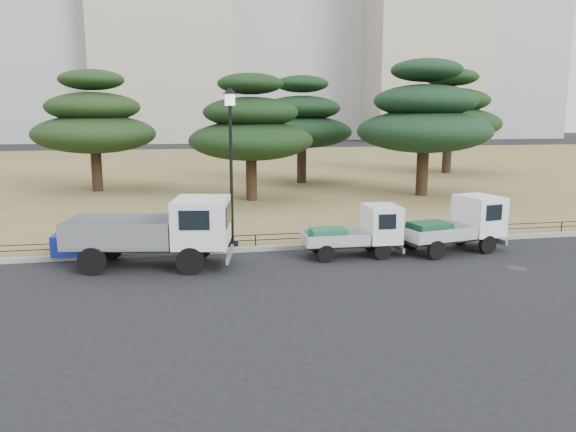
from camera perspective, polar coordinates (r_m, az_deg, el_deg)
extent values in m
plane|color=black|center=(17.11, 1.34, -5.47)|extent=(220.00, 220.00, 0.00)
cube|color=olive|center=(47.02, -6.97, 4.66)|extent=(120.00, 56.00, 0.15)
cube|color=gray|center=(19.55, -0.35, -3.21)|extent=(120.00, 0.25, 0.16)
cylinder|color=black|center=(16.72, -9.89, -4.52)|extent=(0.85, 0.32, 0.83)
cylinder|color=black|center=(18.46, -9.02, -3.08)|extent=(0.85, 0.32, 0.83)
cylinder|color=black|center=(17.40, -19.29, -4.37)|extent=(0.85, 0.32, 0.83)
cylinder|color=black|center=(19.08, -17.60, -3.01)|extent=(0.85, 0.32, 0.83)
cube|color=#2D2D30|center=(17.80, -13.91, -3.04)|extent=(4.74, 1.82, 0.15)
cube|color=gray|center=(17.90, -16.57, -1.53)|extent=(3.50, 2.38, 0.81)
cube|color=silver|center=(17.34, -8.74, -0.56)|extent=(1.95, 2.24, 1.42)
cylinder|color=black|center=(18.43, 9.58, -3.56)|extent=(0.56, 0.16, 0.56)
cylinder|color=black|center=(19.55, 8.38, -2.72)|extent=(0.56, 0.16, 0.56)
cylinder|color=black|center=(17.89, 3.91, -3.85)|extent=(0.56, 0.16, 0.56)
cylinder|color=black|center=(19.05, 3.02, -2.97)|extent=(0.56, 0.16, 0.56)
cube|color=#2D2D30|center=(18.68, 6.34, -2.87)|extent=(3.03, 0.77, 0.13)
cube|color=silver|center=(18.48, 4.72, -2.18)|extent=(2.11, 1.32, 0.37)
cube|color=silver|center=(18.87, 9.48, -0.74)|extent=(1.08, 1.41, 1.21)
cube|color=#1B6041|center=(18.41, 4.10, -1.93)|extent=(1.16, 0.86, 0.41)
cylinder|color=black|center=(20.13, 19.60, -2.74)|extent=(0.65, 0.28, 0.63)
cylinder|color=black|center=(21.15, 17.09, -1.98)|extent=(0.65, 0.28, 0.63)
cylinder|color=black|center=(18.81, 14.81, -3.37)|extent=(0.65, 0.28, 0.63)
cylinder|color=black|center=(19.90, 12.40, -2.52)|extent=(0.65, 0.28, 0.63)
cube|color=#2D2D30|center=(19.96, 16.11, -2.21)|extent=(3.48, 1.40, 0.15)
cube|color=silver|center=(19.54, 14.74, -1.57)|extent=(2.57, 1.85, 0.42)
cube|color=white|center=(20.58, 18.83, 0.11)|extent=(1.45, 1.75, 1.33)
cube|color=#154A2D|center=(19.38, 14.20, -1.32)|extent=(1.44, 1.16, 0.46)
cylinder|color=black|center=(19.55, -5.66, -2.83)|extent=(0.41, 0.41, 0.15)
cylinder|color=black|center=(19.15, -5.79, 4.15)|extent=(0.11, 0.11, 4.63)
cylinder|color=white|center=(19.05, -5.93, 11.65)|extent=(0.37, 0.37, 0.37)
cone|color=black|center=(19.06, -5.94, 12.56)|extent=(0.48, 0.48, 0.23)
cylinder|color=black|center=(19.63, -0.44, -2.34)|extent=(38.00, 0.03, 0.03)
cylinder|color=black|center=(19.59, -0.44, -1.83)|extent=(38.00, 0.03, 0.03)
cylinder|color=black|center=(19.63, -0.44, -2.34)|extent=(0.04, 0.04, 0.40)
cube|color=#162CAF|center=(19.62, -20.69, -2.64)|extent=(1.46, 1.09, 0.66)
cube|color=#162CAF|center=(19.34, -20.01, -1.33)|extent=(0.68, 0.59, 0.28)
cylinder|color=#2D2D30|center=(18.59, 22.23, -4.95)|extent=(0.60, 0.60, 0.01)
cylinder|color=black|center=(35.04, -18.86, 4.64)|extent=(0.62, 0.62, 2.74)
ellipsoid|color=#1C3216|center=(34.91, -19.05, 7.88)|extent=(7.03, 7.03, 2.25)
ellipsoid|color=#1C3216|center=(34.90, -19.20, 10.41)|extent=(5.37, 5.37, 1.72)
ellipsoid|color=#1C3216|center=(34.95, -19.36, 12.93)|extent=(3.71, 3.71, 1.19)
cylinder|color=black|center=(29.69, -3.74, 4.07)|extent=(0.58, 0.58, 2.57)
ellipsoid|color=black|center=(29.54, -3.78, 7.66)|extent=(6.47, 6.47, 2.07)
ellipsoid|color=black|center=(29.51, -3.82, 10.46)|extent=(4.94, 4.94, 1.58)
ellipsoid|color=black|center=(29.55, -3.85, 13.26)|extent=(3.41, 3.41, 1.09)
cylinder|color=black|center=(37.24, 1.39, 5.49)|extent=(0.61, 0.61, 2.73)
ellipsoid|color=black|center=(37.12, 1.41, 8.53)|extent=(6.56, 6.56, 2.10)
ellipsoid|color=black|center=(37.11, 1.42, 10.90)|extent=(5.01, 5.01, 1.60)
ellipsoid|color=black|center=(37.15, 1.43, 13.27)|extent=(3.46, 3.46, 1.11)
cylinder|color=black|center=(32.35, 13.48, 4.64)|extent=(0.66, 0.66, 2.91)
ellipsoid|color=black|center=(32.22, 13.64, 8.37)|extent=(7.39, 7.39, 2.36)
ellipsoid|color=black|center=(32.21, 13.77, 11.28)|extent=(5.64, 5.64, 1.81)
ellipsoid|color=black|center=(32.29, 13.90, 14.19)|extent=(3.90, 3.90, 1.25)
cylinder|color=black|center=(45.37, 15.85, 6.19)|extent=(0.69, 0.69, 3.08)
ellipsoid|color=black|center=(45.28, 15.99, 9.01)|extent=(7.87, 7.87, 2.52)
ellipsoid|color=black|center=(45.29, 16.11, 11.20)|extent=(6.01, 6.01, 1.92)
ellipsoid|color=black|center=(45.36, 16.22, 13.39)|extent=(4.15, 4.15, 1.33)
cube|color=#AAA08C|center=(109.06, 13.17, 20.29)|extent=(20.00, 18.00, 48.00)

